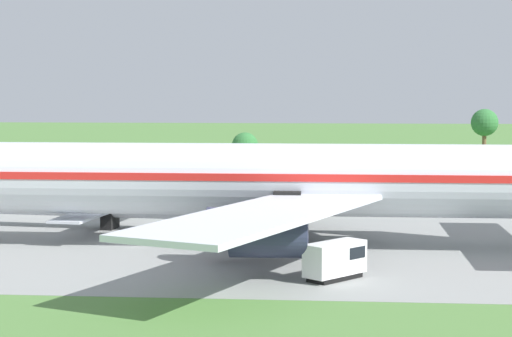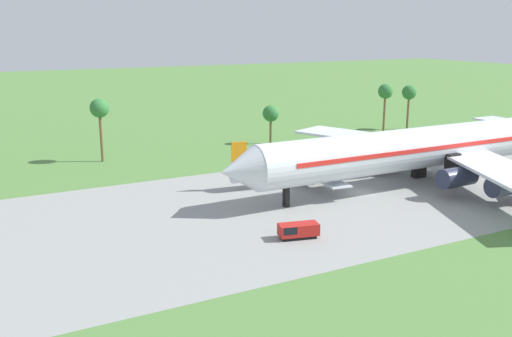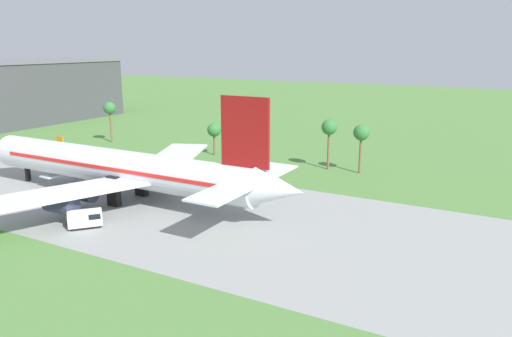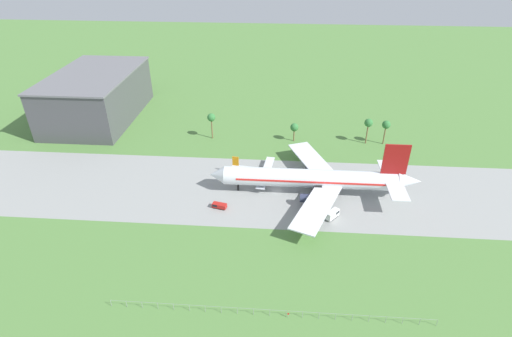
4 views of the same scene
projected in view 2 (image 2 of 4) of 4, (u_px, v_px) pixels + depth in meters
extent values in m
plane|color=#517F3D|center=(361.00, 193.00, 88.22)|extent=(600.00, 600.00, 0.00)
cube|color=gray|center=(361.00, 193.00, 88.21)|extent=(320.00, 44.00, 0.02)
cylinder|color=silver|center=(423.00, 147.00, 91.45)|extent=(60.68, 6.58, 6.58)
cone|color=silver|center=(239.00, 171.00, 76.47)|extent=(5.27, 6.45, 6.45)
cube|color=red|center=(423.00, 144.00, 91.33)|extent=(51.57, 6.71, 0.66)
cube|color=silver|center=(508.00, 173.00, 79.88)|extent=(19.02, 30.65, 0.44)
cube|color=silver|center=(373.00, 138.00, 105.29)|extent=(19.02, 30.65, 0.44)
cylinder|color=#2D334C|center=(457.00, 177.00, 85.19)|extent=(5.92, 2.96, 2.96)
cylinder|color=#2D334C|center=(506.00, 185.00, 80.75)|extent=(5.92, 2.96, 2.96)
cylinder|color=#2D334C|center=(387.00, 157.00, 98.75)|extent=(5.92, 2.96, 2.96)
cylinder|color=#2D334C|center=(374.00, 148.00, 105.60)|extent=(5.92, 2.96, 2.96)
cube|color=black|center=(286.00, 188.00, 80.69)|extent=(0.70, 0.90, 5.52)
cube|color=black|center=(452.00, 171.00, 90.53)|extent=(2.40, 1.20, 5.52)
cube|color=black|center=(419.00, 162.00, 96.75)|extent=(2.40, 1.20, 5.52)
cylinder|color=silver|center=(307.00, 168.00, 93.07)|extent=(26.31, 5.96, 2.72)
cube|color=orange|center=(239.00, 154.00, 88.24)|extent=(2.46, 0.54, 3.81)
cube|color=silver|center=(307.00, 169.00, 93.14)|extent=(6.17, 23.78, 0.24)
cube|color=black|center=(307.00, 176.00, 93.38)|extent=(1.50, 2.58, 2.59)
cube|color=black|center=(298.00, 236.00, 69.13)|extent=(4.43, 2.70, 0.40)
cube|color=#B21E19|center=(298.00, 229.00, 68.91)|extent=(5.18, 3.07, 1.43)
cube|color=black|center=(288.00, 229.00, 68.53)|extent=(2.12, 2.38, 0.90)
cylinder|color=brown|center=(101.00, 137.00, 107.93)|extent=(0.56, 0.56, 9.64)
sphere|color=#337538|center=(99.00, 108.00, 106.64)|extent=(3.60, 3.60, 3.60)
cylinder|color=brown|center=(408.00, 112.00, 142.70)|extent=(0.56, 0.56, 8.71)
sphere|color=#337538|center=(409.00, 92.00, 141.51)|extent=(3.60, 3.60, 3.60)
cylinder|color=brown|center=(271.00, 130.00, 125.09)|extent=(0.56, 0.56, 6.11)
sphere|color=#337538|center=(271.00, 113.00, 124.22)|extent=(3.60, 3.60, 3.60)
cylinder|color=brown|center=(384.00, 113.00, 139.17)|extent=(0.56, 0.56, 9.34)
sphere|color=#337538|center=(385.00, 91.00, 137.90)|extent=(3.60, 3.60, 3.60)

